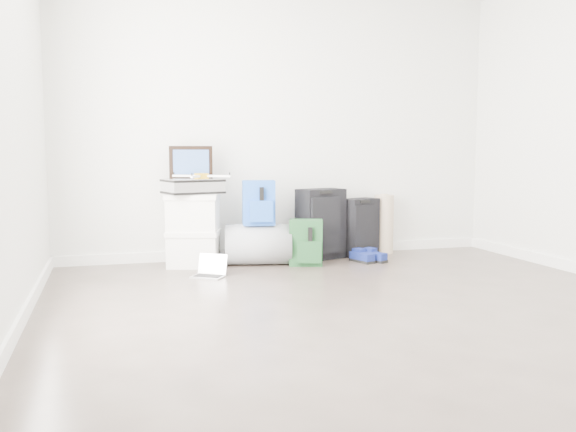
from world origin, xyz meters
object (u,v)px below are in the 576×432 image
object	(u,v)px
carry_on	(360,227)
briefcase	(193,186)
boxes_stack	(193,230)
duffel_bag	(258,244)
laptop	(210,271)
large_suitcase	(321,224)

from	to	relation	value
carry_on	briefcase	bearing A→B (deg)	159.56
boxes_stack	carry_on	xyz separation A→B (m)	(1.72, 0.10, -0.05)
briefcase	boxes_stack	bearing A→B (deg)	-104.49
briefcase	carry_on	world-z (taller)	briefcase
boxes_stack	briefcase	distance (m)	0.41
boxes_stack	duffel_bag	size ratio (longest dim) A/B	1.10
boxes_stack	laptop	bearing A→B (deg)	-65.60
carry_on	laptop	distance (m)	1.79
duffel_bag	boxes_stack	bearing A→B (deg)	-174.95
duffel_bag	carry_on	bearing A→B (deg)	21.88
carry_on	laptop	xyz separation A→B (m)	(-1.66, -0.62, -0.25)
boxes_stack	large_suitcase	xyz separation A→B (m)	(1.28, 0.05, 0.01)
duffel_bag	large_suitcase	xyz separation A→B (m)	(0.68, 0.13, 0.16)
duffel_bag	laptop	world-z (taller)	duffel_bag
large_suitcase	boxes_stack	bearing A→B (deg)	165.69
briefcase	carry_on	xyz separation A→B (m)	(1.72, 0.10, -0.45)
briefcase	large_suitcase	distance (m)	1.34
briefcase	laptop	bearing A→B (deg)	-96.93
large_suitcase	carry_on	xyz separation A→B (m)	(0.44, 0.05, -0.05)
briefcase	duffel_bag	bearing A→B (deg)	-22.24
carry_on	laptop	world-z (taller)	carry_on
large_suitcase	briefcase	bearing A→B (deg)	165.69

